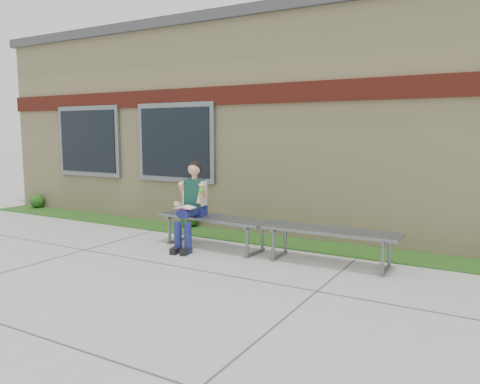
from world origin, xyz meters
The scene contains 8 objects.
ground centered at (0.00, 0.00, 0.00)m, with size 80.00×80.00×0.00m, color #9E9E99.
grass_strip centered at (0.00, 2.60, 0.01)m, with size 16.00×0.80×0.02m, color #184412.
school_building centered at (0.00, 5.99, 2.10)m, with size 16.20×6.22×4.20m.
bench_left centered at (-1.26, 1.71, 0.40)m, with size 2.05×0.72×0.52m.
bench_right centered at (0.74, 1.71, 0.40)m, with size 2.01×0.58×0.52m.
girl centered at (-1.57, 1.50, 0.77)m, with size 0.52×0.85×1.43m.
shrub_west centered at (-7.31, 2.85, 0.19)m, with size 0.34×0.34×0.34m, color #184412.
shrub_mid centered at (-2.60, 2.85, 0.21)m, with size 0.38×0.38×0.38m, color #184412.
Camera 1 is at (2.90, -4.69, 1.92)m, focal length 35.00 mm.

